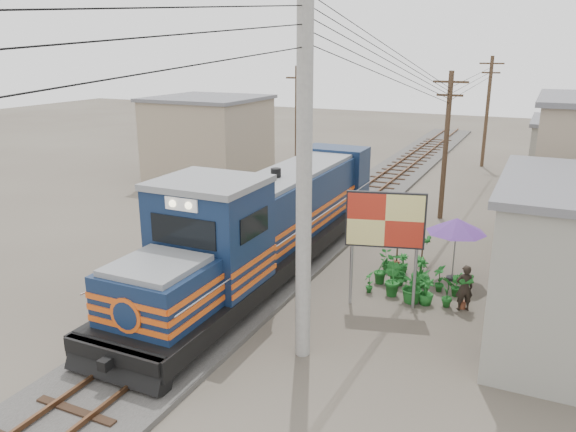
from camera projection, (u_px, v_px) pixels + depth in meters
The scene contains 14 objects.
ground at pixel (204, 320), 17.13m from camera, with size 120.00×120.00×0.00m, color #473F35.
ballast at pixel (324, 227), 25.78m from camera, with size 3.60×70.00×0.16m, color #595651.
track at pixel (324, 223), 25.73m from camera, with size 1.15×70.00×0.12m.
locomotive at pixel (269, 225), 20.41m from camera, with size 3.08×16.79×4.16m.
utility_pole_main at pixel (304, 174), 13.84m from camera, with size 0.40×0.40×10.00m.
wooden_pole_mid at pixel (446, 143), 26.40m from camera, with size 1.60×0.24×7.00m.
wooden_pole_far at pixel (487, 110), 38.35m from camera, with size 1.60×0.24×7.50m.
wooden_pole_left at pixel (297, 123), 33.72m from camera, with size 1.60×0.24×7.00m.
power_lines at pixel (311, 59), 22.39m from camera, with size 9.65×19.00×3.30m.
shophouse_left at pixel (209, 140), 34.32m from camera, with size 6.30×6.30×5.20m.
billboard at pixel (385, 223), 17.31m from camera, with size 2.39×0.75×3.78m.
market_umbrella at pixel (457, 226), 19.57m from camera, with size 2.10×2.10×2.31m.
vendor at pixel (464, 288), 17.60m from camera, with size 0.55×0.36×1.51m, color black.
plant_nursery at pixel (408, 277), 19.05m from camera, with size 3.25×3.16×1.13m.
Camera 1 is at (8.88, -12.95, 7.97)m, focal length 35.00 mm.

